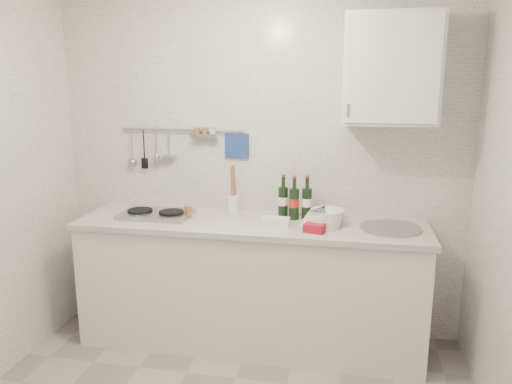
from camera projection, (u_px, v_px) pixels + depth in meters
back_wall at (258, 168)px, 3.69m from camera, size 3.00×0.02×2.50m
counter at (251, 286)px, 3.59m from camera, size 2.44×0.64×0.96m
wall_rail at (180, 143)px, 3.73m from camera, size 0.98×0.09×0.34m
wall_cabinet at (391, 70)px, 3.20m from camera, size 0.60×0.38×0.70m
plate_stack_hob at (141, 215)px, 3.59m from camera, size 0.26×0.26×0.02m
plate_stack_sink at (323, 218)px, 3.36m from camera, size 0.30×0.28×0.12m
wine_bottles at (295, 197)px, 3.52m from camera, size 0.24×0.11×0.31m
butter_dish at (276, 222)px, 3.38m from camera, size 0.19×0.10×0.06m
strawberry_punnet at (316, 227)px, 3.25m from camera, size 0.16×0.16×0.05m
utensil_crock at (233, 202)px, 3.67m from camera, size 0.09×0.09×0.37m
jar_a at (233, 208)px, 3.67m from camera, size 0.06×0.06×0.09m
jar_b at (339, 213)px, 3.54m from camera, size 0.06×0.06×0.08m
jar_c at (338, 217)px, 3.44m from camera, size 0.07×0.07×0.08m
jar_d at (189, 211)px, 3.56m from camera, size 0.06×0.06×0.10m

